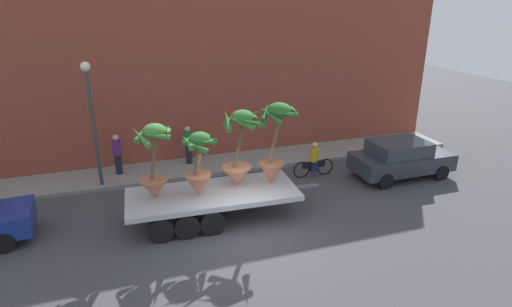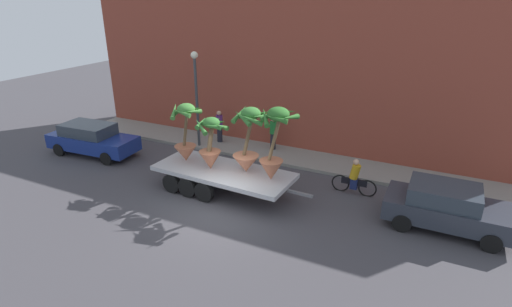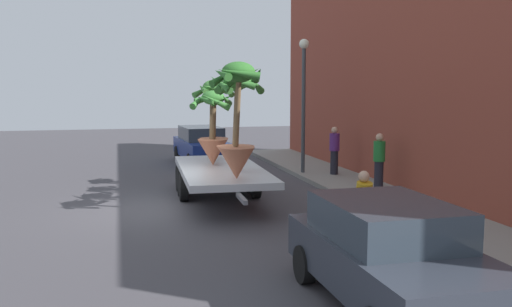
# 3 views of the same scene
# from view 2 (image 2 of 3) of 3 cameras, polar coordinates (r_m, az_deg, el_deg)

# --- Properties ---
(ground_plane) EXTENTS (60.00, 60.00, 0.00)m
(ground_plane) POSITION_cam_2_polar(r_m,az_deg,el_deg) (15.23, -5.20, -8.35)
(ground_plane) COLOR #423F44
(sidewalk) EXTENTS (24.00, 2.20, 0.15)m
(sidewalk) POSITION_cam_2_polar(r_m,az_deg,el_deg) (20.10, 3.76, -0.24)
(sidewalk) COLOR gray
(sidewalk) RESTS_ON ground
(building_facade) EXTENTS (24.00, 1.20, 7.76)m
(building_facade) POSITION_cam_2_polar(r_m,az_deg,el_deg) (20.54, 5.88, 11.28)
(building_facade) COLOR brown
(building_facade) RESTS_ON ground
(flatbed_trailer) EXTENTS (6.77, 2.52, 0.98)m
(flatbed_trailer) POSITION_cam_2_polar(r_m,az_deg,el_deg) (16.53, -5.39, -2.81)
(flatbed_trailer) COLOR #B7BABF
(flatbed_trailer) RESTS_ON ground
(potted_palm_rear) EXTENTS (1.43, 1.37, 2.89)m
(potted_palm_rear) POSITION_cam_2_polar(r_m,az_deg,el_deg) (14.85, 2.57, 1.01)
(potted_palm_rear) COLOR #B26647
(potted_palm_rear) RESTS_ON flatbed_trailer
(potted_palm_middle) EXTENTS (1.25, 1.34, 2.19)m
(potted_palm_middle) POSITION_cam_2_polar(r_m,az_deg,el_deg) (16.03, -6.45, 1.08)
(potted_palm_middle) COLOR #B26647
(potted_palm_middle) RESTS_ON flatbed_trailer
(potted_palm_front) EXTENTS (1.38, 1.38, 2.51)m
(potted_palm_front) POSITION_cam_2_polar(r_m,az_deg,el_deg) (16.93, -9.91, 2.56)
(potted_palm_front) COLOR #B26647
(potted_palm_front) RESTS_ON flatbed_trailer
(potted_palm_extra) EXTENTS (1.50, 1.53, 2.68)m
(potted_palm_extra) POSITION_cam_2_polar(r_m,az_deg,el_deg) (15.59, -1.18, 1.25)
(potted_palm_extra) COLOR #C17251
(potted_palm_extra) RESTS_ON flatbed_trailer
(cyclist) EXTENTS (1.84, 0.34, 1.54)m
(cyclist) POSITION_cam_2_polar(r_m,az_deg,el_deg) (16.71, 13.77, -3.45)
(cyclist) COLOR black
(cyclist) RESTS_ON ground
(parked_car) EXTENTS (4.14, 1.97, 1.58)m
(parked_car) POSITION_cam_2_polar(r_m,az_deg,el_deg) (15.35, 25.41, -6.83)
(parked_car) COLOR #2D333D
(parked_car) RESTS_ON ground
(trailing_car) EXTENTS (4.67, 2.04, 1.58)m
(trailing_car) POSITION_cam_2_polar(r_m,az_deg,el_deg) (21.69, -22.23, 1.94)
(trailing_car) COLOR navy
(trailing_car) RESTS_ON ground
(pedestrian_near_gate) EXTENTS (0.36, 0.36, 1.71)m
(pedestrian_near_gate) POSITION_cam_2_polar(r_m,az_deg,el_deg) (21.46, -5.20, 3.94)
(pedestrian_near_gate) COLOR black
(pedestrian_near_gate) RESTS_ON sidewalk
(pedestrian_far_left) EXTENTS (0.36, 0.36, 1.71)m
(pedestrian_far_left) POSITION_cam_2_polar(r_m,az_deg,el_deg) (20.35, 2.45, 2.99)
(pedestrian_far_left) COLOR black
(pedestrian_far_left) RESTS_ON sidewalk
(street_lamp) EXTENTS (0.36, 0.36, 4.83)m
(street_lamp) POSITION_cam_2_polar(r_m,az_deg,el_deg) (20.48, -8.48, 9.27)
(street_lamp) COLOR #383D42
(street_lamp) RESTS_ON sidewalk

